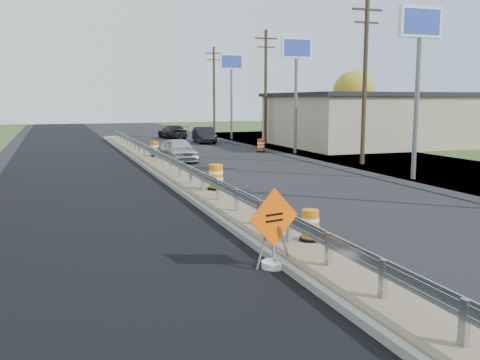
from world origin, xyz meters
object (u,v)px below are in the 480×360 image
object	(u,v)px
car_dark_far	(173,132)
car_dark_mid	(204,135)
barrel_median_mid	(216,178)
caution_sign	(274,248)
barrel_shoulder_far	(210,134)
car_silver	(179,150)
barrel_shoulder_mid	(261,146)
barrel_median_near	(310,226)
barrel_median_far	(155,149)

from	to	relation	value
car_dark_far	car_dark_mid	bearing A→B (deg)	95.67
barrel_median_mid	car_dark_mid	world-z (taller)	car_dark_mid
caution_sign	car_dark_mid	world-z (taller)	caution_sign
barrel_median_mid	car_dark_far	size ratio (longest dim) A/B	0.22
caution_sign	barrel_shoulder_far	size ratio (longest dim) A/B	2.09
car_silver	car_dark_far	size ratio (longest dim) A/B	0.92
barrel_shoulder_mid	caution_sign	bearing A→B (deg)	-110.95
caution_sign	car_silver	bearing A→B (deg)	68.33
caution_sign	barrel_median_near	distance (m)	1.82
barrel_median_far	barrel_shoulder_far	xyz separation A→B (m)	(8.60, 17.45, -0.25)
caution_sign	car_dark_mid	bearing A→B (deg)	62.57
caution_sign	barrel_median_far	world-z (taller)	caution_sign
barrel_shoulder_mid	car_dark_far	xyz separation A→B (m)	(-3.11, 15.44, 0.20)
barrel_median_far	caution_sign	bearing A→B (deg)	-93.69
barrel_median_far	car_dark_mid	size ratio (longest dim) A/B	0.22
barrel_shoulder_mid	barrel_shoulder_far	bearing A→B (deg)	88.28
car_silver	barrel_median_near	bearing A→B (deg)	-96.03
barrel_median_far	car_dark_far	world-z (taller)	car_dark_far
barrel_shoulder_mid	car_silver	xyz separation A→B (m)	(-6.90, -3.87, 0.25)
barrel_median_near	barrel_shoulder_far	xyz separation A→B (m)	(8.60, 38.83, -0.19)
barrel_median_far	barrel_shoulder_far	world-z (taller)	barrel_median_far
barrel_median_far	car_dark_mid	bearing A→B (deg)	61.14
barrel_median_near	car_dark_mid	size ratio (longest dim) A/B	0.19
barrel_shoulder_far	car_dark_far	bearing A→B (deg)	170.55
barrel_median_far	car_dark_mid	xyz separation A→B (m)	(6.45, 11.70, 0.03)
barrel_shoulder_far	car_dark_mid	size ratio (longest dim) A/B	0.21
barrel_median_near	car_dark_mid	distance (m)	33.70
barrel_median_far	car_silver	bearing A→B (deg)	-45.26
barrel_median_near	barrel_median_mid	bearing A→B (deg)	90.00
caution_sign	car_dark_far	distance (m)	41.03
barrel_median_mid	car_silver	size ratio (longest dim) A/B	0.24
barrel_median_far	barrel_median_mid	bearing A→B (deg)	-90.00
car_dark_far	barrel_median_far	bearing A→B (deg)	67.53
barrel_median_mid	barrel_shoulder_far	size ratio (longest dim) A/B	1.14
car_dark_mid	barrel_shoulder_mid	bearing A→B (deg)	-74.45
barrel_shoulder_far	car_silver	size ratio (longest dim) A/B	0.21
caution_sign	barrel_shoulder_mid	distance (m)	26.85
barrel_median_far	car_silver	distance (m)	1.78
caution_sign	car_silver	size ratio (longest dim) A/B	0.44
barrel_shoulder_far	barrel_median_far	bearing A→B (deg)	-116.22
barrel_median_mid	car_silver	bearing A→B (deg)	84.04
barrel_median_near	barrel_shoulder_mid	xyz separation A→B (m)	(8.15, 23.98, -0.16)
barrel_median_mid	car_silver	distance (m)	12.04
car_dark_far	barrel_median_mid	bearing A→B (deg)	73.97
barrel_median_far	car_dark_far	xyz separation A→B (m)	(5.04, 18.05, -0.02)
caution_sign	car_dark_mid	xyz separation A→B (m)	(7.90, 34.17, 0.23)
barrel_median_mid	barrel_median_near	bearing A→B (deg)	-90.00
barrel_median_mid	barrel_median_far	size ratio (longest dim) A/B	1.08
barrel_median_near	car_silver	bearing A→B (deg)	86.44
car_silver	car_dark_far	bearing A→B (deg)	76.43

